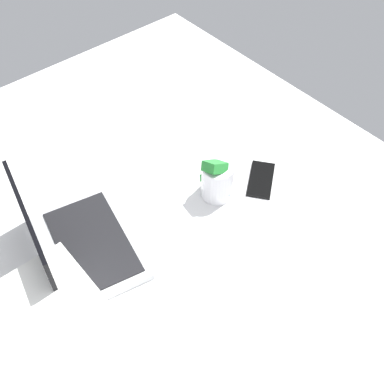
{
  "coord_description": "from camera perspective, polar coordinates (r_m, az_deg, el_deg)",
  "views": [
    {
      "loc": [
        -60.93,
        49.02,
        123.14
      ],
      "look_at": [
        5.02,
        -7.03,
        24.0
      ],
      "focal_mm": 45.59,
      "sensor_mm": 36.0,
      "label": 1
    }
  ],
  "objects": [
    {
      "name": "bed_mattress",
      "position": [
        1.38,
        -0.88,
        -6.71
      ],
      "size": [
        180.0,
        140.0,
        18.0
      ],
      "primitive_type": "cube",
      "color": "white",
      "rests_on": "ground"
    },
    {
      "name": "laptop",
      "position": [
        1.27,
        -13.72,
        -5.85
      ],
      "size": [
        37.07,
        29.38,
        23.0
      ],
      "rotation": [
        0.0,
        0.0,
        -0.21
      ],
      "color": "#B7BABC",
      "rests_on": "bed_mattress"
    },
    {
      "name": "snack_cup",
      "position": [
        1.35,
        2.97,
        1.51
      ],
      "size": [
        9.94,
        9.0,
        14.75
      ],
      "color": "silver",
      "rests_on": "bed_mattress"
    },
    {
      "name": "cell_phone",
      "position": [
        1.44,
        8.07,
        1.46
      ],
      "size": [
        13.89,
        15.26,
        0.8
      ],
      "primitive_type": "cube",
      "rotation": [
        0.0,
        0.0,
        3.79
      ],
      "color": "black",
      "rests_on": "bed_mattress"
    }
  ]
}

